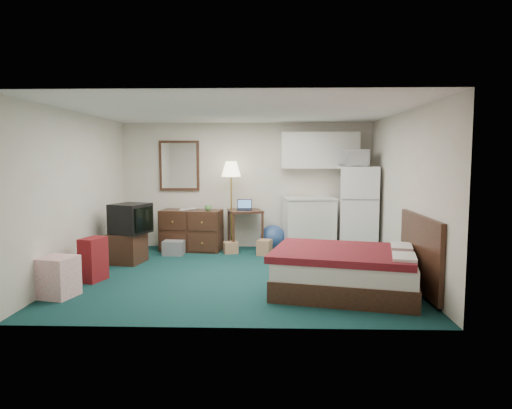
{
  "coord_description": "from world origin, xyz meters",
  "views": [
    {
      "loc": [
        0.47,
        -6.93,
        1.79
      ],
      "look_at": [
        0.25,
        0.23,
        1.07
      ],
      "focal_mm": 32.0,
      "sensor_mm": 36.0,
      "label": 1
    }
  ],
  "objects_px": {
    "dresser": "(191,230)",
    "tv_stand": "(127,248)",
    "fridge": "(359,211)",
    "floor_lamp": "(231,206)",
    "bed": "(345,272)",
    "desk": "(245,230)",
    "kitchen_counter": "(309,225)",
    "suitcase": "(93,259)"
  },
  "relations": [
    {
      "from": "kitchen_counter",
      "to": "floor_lamp",
      "type": "bearing_deg",
      "value": 170.28
    },
    {
      "from": "kitchen_counter",
      "to": "fridge",
      "type": "distance_m",
      "value": 1.0
    },
    {
      "from": "dresser",
      "to": "tv_stand",
      "type": "height_order",
      "value": "dresser"
    },
    {
      "from": "floor_lamp",
      "to": "desk",
      "type": "height_order",
      "value": "floor_lamp"
    },
    {
      "from": "desk",
      "to": "kitchen_counter",
      "type": "distance_m",
      "value": 1.25
    },
    {
      "from": "dresser",
      "to": "tv_stand",
      "type": "bearing_deg",
      "value": -123.14
    },
    {
      "from": "desk",
      "to": "suitcase",
      "type": "height_order",
      "value": "desk"
    },
    {
      "from": "dresser",
      "to": "fridge",
      "type": "distance_m",
      "value": 3.23
    },
    {
      "from": "floor_lamp",
      "to": "desk",
      "type": "bearing_deg",
      "value": 2.21
    },
    {
      "from": "floor_lamp",
      "to": "fridge",
      "type": "relative_size",
      "value": 1.05
    },
    {
      "from": "fridge",
      "to": "bed",
      "type": "height_order",
      "value": "fridge"
    },
    {
      "from": "floor_lamp",
      "to": "kitchen_counter",
      "type": "xyz_separation_m",
      "value": [
        1.51,
        -0.07,
        -0.36
      ]
    },
    {
      "from": "bed",
      "to": "desk",
      "type": "bearing_deg",
      "value": 130.82
    },
    {
      "from": "kitchen_counter",
      "to": "fridge",
      "type": "relative_size",
      "value": 0.62
    },
    {
      "from": "tv_stand",
      "to": "suitcase",
      "type": "relative_size",
      "value": 0.88
    },
    {
      "from": "floor_lamp",
      "to": "bed",
      "type": "distance_m",
      "value": 3.41
    },
    {
      "from": "kitchen_counter",
      "to": "tv_stand",
      "type": "height_order",
      "value": "kitchen_counter"
    },
    {
      "from": "kitchen_counter",
      "to": "tv_stand",
      "type": "relative_size",
      "value": 1.81
    },
    {
      "from": "floor_lamp",
      "to": "tv_stand",
      "type": "bearing_deg",
      "value": -145.32
    },
    {
      "from": "bed",
      "to": "tv_stand",
      "type": "bearing_deg",
      "value": 167.52
    },
    {
      "from": "bed",
      "to": "suitcase",
      "type": "height_order",
      "value": "suitcase"
    },
    {
      "from": "desk",
      "to": "fridge",
      "type": "bearing_deg",
      "value": -24.36
    },
    {
      "from": "desk",
      "to": "kitchen_counter",
      "type": "relative_size",
      "value": 0.77
    },
    {
      "from": "bed",
      "to": "floor_lamp",
      "type": "bearing_deg",
      "value": 135.01
    },
    {
      "from": "desk",
      "to": "tv_stand",
      "type": "bearing_deg",
      "value": -163.39
    },
    {
      "from": "dresser",
      "to": "fridge",
      "type": "height_order",
      "value": "fridge"
    },
    {
      "from": "desk",
      "to": "tv_stand",
      "type": "distance_m",
      "value": 2.31
    },
    {
      "from": "dresser",
      "to": "kitchen_counter",
      "type": "xyz_separation_m",
      "value": [
        2.28,
        0.02,
        0.11
      ]
    },
    {
      "from": "fridge",
      "to": "dresser",
      "type": "bearing_deg",
      "value": -177.01
    },
    {
      "from": "dresser",
      "to": "bed",
      "type": "xyz_separation_m",
      "value": [
        2.54,
        -2.77,
        -0.11
      ]
    },
    {
      "from": "bed",
      "to": "tv_stand",
      "type": "relative_size",
      "value": 3.22
    },
    {
      "from": "fridge",
      "to": "suitcase",
      "type": "xyz_separation_m",
      "value": [
        -4.25,
        -1.99,
        -0.5
      ]
    },
    {
      "from": "tv_stand",
      "to": "bed",
      "type": "bearing_deg",
      "value": -15.43
    },
    {
      "from": "desk",
      "to": "bed",
      "type": "relative_size",
      "value": 0.44
    },
    {
      "from": "tv_stand",
      "to": "dresser",
      "type": "bearing_deg",
      "value": 60.0
    },
    {
      "from": "kitchen_counter",
      "to": "bed",
      "type": "height_order",
      "value": "kitchen_counter"
    },
    {
      "from": "fridge",
      "to": "tv_stand",
      "type": "xyz_separation_m",
      "value": [
        -4.11,
        -0.82,
        -0.57
      ]
    },
    {
      "from": "tv_stand",
      "to": "kitchen_counter",
      "type": "bearing_deg",
      "value": 29.54
    },
    {
      "from": "dresser",
      "to": "tv_stand",
      "type": "relative_size",
      "value": 2.07
    },
    {
      "from": "fridge",
      "to": "tv_stand",
      "type": "relative_size",
      "value": 2.93
    },
    {
      "from": "fridge",
      "to": "bed",
      "type": "bearing_deg",
      "value": -96.7
    },
    {
      "from": "dresser",
      "to": "kitchen_counter",
      "type": "bearing_deg",
      "value": 7.88
    }
  ]
}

